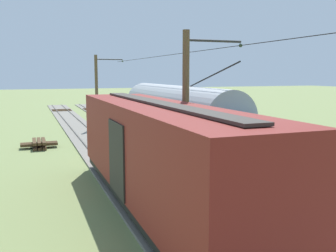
{
  "coord_description": "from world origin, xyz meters",
  "views": [
    {
      "loc": [
        6.41,
        22.04,
        4.99
      ],
      "look_at": [
        -1.32,
        1.4,
        1.94
      ],
      "focal_mm": 40.18,
      "sensor_mm": 36.0,
      "label": 1
    }
  ],
  "objects_px": {
    "switch_stand": "(147,123)",
    "catenary_pole_mid_near": "(187,110)",
    "spare_tie_stack": "(39,144)",
    "catenary_pole_foreground": "(97,90)",
    "coach_adjacent": "(156,153)",
    "vintage_streetcar": "(176,119)"
  },
  "relations": [
    {
      "from": "catenary_pole_foreground",
      "to": "spare_tie_stack",
      "type": "bearing_deg",
      "value": 56.57
    },
    {
      "from": "coach_adjacent",
      "to": "switch_stand",
      "type": "height_order",
      "value": "coach_adjacent"
    },
    {
      "from": "catenary_pole_mid_near",
      "to": "switch_stand",
      "type": "relative_size",
      "value": 5.45
    },
    {
      "from": "switch_stand",
      "to": "catenary_pole_mid_near",
      "type": "bearing_deg",
      "value": 78.0
    },
    {
      "from": "vintage_streetcar",
      "to": "catenary_pole_mid_near",
      "type": "relative_size",
      "value": 2.43
    },
    {
      "from": "catenary_pole_foreground",
      "to": "switch_stand",
      "type": "xyz_separation_m",
      "value": [
        -3.71,
        3.51,
        -2.82
      ]
    },
    {
      "from": "catenary_pole_foreground",
      "to": "catenary_pole_mid_near",
      "type": "distance_m",
      "value": 20.94
    },
    {
      "from": "catenary_pole_mid_near",
      "to": "spare_tie_stack",
      "type": "relative_size",
      "value": 2.81
    },
    {
      "from": "coach_adjacent",
      "to": "spare_tie_stack",
      "type": "distance_m",
      "value": 14.6
    },
    {
      "from": "vintage_streetcar",
      "to": "catenary_pole_mid_near",
      "type": "distance_m",
      "value": 7.8
    },
    {
      "from": "spare_tie_stack",
      "to": "catenary_pole_foreground",
      "type": "bearing_deg",
      "value": -123.43
    },
    {
      "from": "coach_adjacent",
      "to": "spare_tie_stack",
      "type": "height_order",
      "value": "coach_adjacent"
    },
    {
      "from": "catenary_pole_mid_near",
      "to": "coach_adjacent",
      "type": "bearing_deg",
      "value": 37.7
    },
    {
      "from": "coach_adjacent",
      "to": "switch_stand",
      "type": "xyz_separation_m",
      "value": [
        -5.53,
        -18.84,
        -1.46
      ]
    },
    {
      "from": "coach_adjacent",
      "to": "spare_tie_stack",
      "type": "bearing_deg",
      "value": -75.23
    },
    {
      "from": "catenary_pole_foreground",
      "to": "vintage_streetcar",
      "type": "bearing_deg",
      "value": 100.09
    },
    {
      "from": "coach_adjacent",
      "to": "catenary_pole_foreground",
      "type": "distance_m",
      "value": 22.46
    },
    {
      "from": "catenary_pole_mid_near",
      "to": "catenary_pole_foreground",
      "type": "bearing_deg",
      "value": -90.0
    },
    {
      "from": "vintage_streetcar",
      "to": "coach_adjacent",
      "type": "height_order",
      "value": "vintage_streetcar"
    },
    {
      "from": "catenary_pole_mid_near",
      "to": "spare_tie_stack",
      "type": "height_order",
      "value": "catenary_pole_mid_near"
    },
    {
      "from": "vintage_streetcar",
      "to": "catenary_pole_mid_near",
      "type": "xyz_separation_m",
      "value": [
        2.43,
        7.31,
        1.27
      ]
    },
    {
      "from": "spare_tie_stack",
      "to": "coach_adjacent",
      "type": "bearing_deg",
      "value": 104.77
    }
  ]
}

